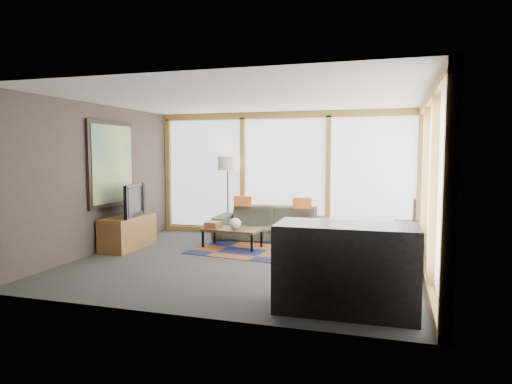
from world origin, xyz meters
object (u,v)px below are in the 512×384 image
(bar_counter, at_px, (346,268))
(coffee_table, at_px, (232,238))
(floor_lamp, at_px, (228,196))
(sofa, at_px, (271,223))
(television, at_px, (129,200))
(tv_console, at_px, (128,232))
(bookshelf, at_px, (407,245))

(bar_counter, bearing_deg, coffee_table, 128.90)
(floor_lamp, bearing_deg, sofa, -14.44)
(bar_counter, bearing_deg, television, 150.82)
(tv_console, relative_size, television, 1.17)
(television, xyz_separation_m, bar_counter, (4.13, -2.20, -0.41))
(bookshelf, xyz_separation_m, television, (-4.83, -0.40, 0.63))
(bookshelf, bearing_deg, coffee_table, 175.99)
(bookshelf, relative_size, television, 2.09)
(coffee_table, relative_size, bookshelf, 0.50)
(floor_lamp, bearing_deg, coffee_table, -66.18)
(floor_lamp, relative_size, tv_console, 1.41)
(tv_console, height_order, television, television)
(floor_lamp, xyz_separation_m, coffee_table, (0.54, -1.23, -0.66))
(bookshelf, bearing_deg, tv_console, -175.40)
(coffee_table, height_order, bar_counter, bar_counter)
(bar_counter, bearing_deg, sofa, 115.24)
(television, bearing_deg, bar_counter, -131.03)
(sofa, bearing_deg, tv_console, -148.98)
(tv_console, distance_m, bar_counter, 4.73)
(floor_lamp, distance_m, bookshelf, 3.93)
(bookshelf, relative_size, tv_console, 1.79)
(tv_console, relative_size, bar_counter, 0.78)
(sofa, relative_size, floor_lamp, 1.35)
(floor_lamp, bearing_deg, bar_counter, -54.28)
(coffee_table, xyz_separation_m, tv_console, (-1.81, -0.61, 0.12))
(bookshelf, distance_m, tv_console, 4.90)
(sofa, xyz_separation_m, tv_console, (-2.30, -1.57, -0.03))
(coffee_table, bearing_deg, floor_lamp, 113.82)
(floor_lamp, xyz_separation_m, bar_counter, (2.90, -4.04, -0.35))
(coffee_table, xyz_separation_m, television, (-1.76, -0.62, 0.72))
(sofa, height_order, bookshelf, sofa)
(tv_console, bearing_deg, television, -8.87)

